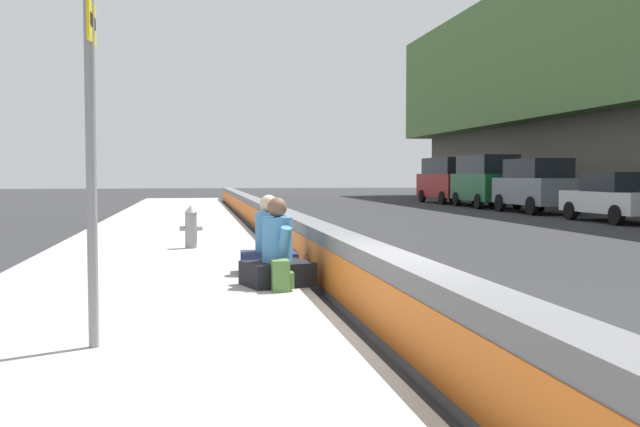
% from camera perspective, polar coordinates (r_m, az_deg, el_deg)
% --- Properties ---
extents(ground_plane, '(160.00, 160.00, 0.00)m').
position_cam_1_polar(ground_plane, '(7.59, 5.48, -9.48)').
color(ground_plane, '#2B2B2D').
rests_on(ground_plane, ground).
extents(sidewalk_strip, '(80.00, 4.40, 0.14)m').
position_cam_1_polar(sidewalk_strip, '(7.35, -15.17, -9.41)').
color(sidewalk_strip, '#A8A59E').
rests_on(sidewalk_strip, ground_plane).
extents(jersey_barrier, '(76.00, 0.45, 0.85)m').
position_cam_1_polar(jersey_barrier, '(7.50, 5.47, -6.31)').
color(jersey_barrier, slate).
rests_on(jersey_barrier, ground_plane).
extents(route_sign_post, '(0.44, 0.09, 3.60)m').
position_cam_1_polar(route_sign_post, '(6.69, -17.20, 7.78)').
color(route_sign_post, gray).
rests_on(route_sign_post, sidewalk_strip).
extents(fire_hydrant, '(0.26, 0.46, 0.88)m').
position_cam_1_polar(fire_hydrant, '(15.30, -9.88, -0.95)').
color(fire_hydrant, gray).
rests_on(fire_hydrant, sidewalk_strip).
extents(seated_person_foreground, '(0.93, 1.02, 1.19)m').
position_cam_1_polar(seated_person_foreground, '(10.04, -3.30, -3.43)').
color(seated_person_foreground, black).
rests_on(seated_person_foreground, sidewalk_strip).
extents(seated_person_middle, '(0.77, 0.89, 1.19)m').
position_cam_1_polar(seated_person_middle, '(11.31, -3.96, -2.70)').
color(seated_person_middle, '#23284C').
rests_on(seated_person_middle, sidewalk_strip).
extents(backpack, '(0.32, 0.28, 0.40)m').
position_cam_1_polar(backpack, '(9.60, -3.01, -4.79)').
color(backpack, '#4C7A3D').
rests_on(backpack, sidewalk_strip).
extents(parked_car_fourth, '(4.52, 1.98, 1.71)m').
position_cam_1_polar(parked_car_fourth, '(27.15, 21.81, 1.18)').
color(parked_car_fourth, silver).
rests_on(parked_car_fourth, ground_plane).
extents(parked_car_midline, '(4.81, 2.08, 2.28)m').
position_cam_1_polar(parked_car_midline, '(32.40, 16.29, 2.11)').
color(parked_car_midline, slate).
rests_on(parked_car_midline, ground_plane).
extents(parked_car_far, '(5.16, 2.22, 2.56)m').
position_cam_1_polar(parked_car_far, '(37.32, 12.63, 2.53)').
color(parked_car_far, '#145128').
rests_on(parked_car_far, ground_plane).
extents(parked_car_farther, '(5.17, 2.25, 2.56)m').
position_cam_1_polar(parked_car_farther, '(42.37, 9.82, 2.61)').
color(parked_car_farther, maroon).
rests_on(parked_car_farther, ground_plane).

